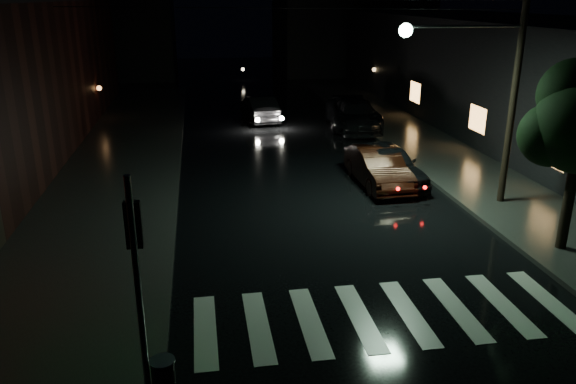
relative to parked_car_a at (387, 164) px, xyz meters
name	(u,v)px	position (x,y,z in m)	size (l,w,h in m)	color
ground	(261,338)	(-6.21, -9.97, -0.80)	(120.00, 120.00, 0.00)	black
sidewalk_left	(111,166)	(-11.21, 4.03, -0.73)	(6.00, 44.00, 0.15)	#282826
sidewalk_right	(435,152)	(3.79, 4.03, -0.73)	(4.00, 44.00, 0.15)	#282826
building_right	(531,76)	(10.79, 8.03, 2.20)	(10.00, 40.00, 6.00)	black
building_far_left	(96,32)	(-16.21, 35.03, 3.20)	(14.00, 10.00, 8.00)	black
building_far_right	(349,35)	(7.79, 35.03, 2.70)	(14.00, 10.00, 7.00)	black
crosswalk	(384,314)	(-3.21, -9.47, -0.80)	(9.00, 3.00, 0.01)	beige
signal_pole_corner	(151,322)	(-8.36, -11.43, 0.74)	(0.68, 0.61, 4.20)	slate
utility_pole	(498,76)	(2.62, -2.97, 3.79)	(4.92, 0.44, 8.00)	black
parked_car_a	(387,164)	(0.00, 0.00, 0.00)	(1.90, 4.73, 1.61)	black
parked_car_b	(378,167)	(-0.41, -0.15, -0.06)	(1.57, 4.49, 1.48)	black
parked_car_c	(356,116)	(1.39, 9.56, -0.02)	(2.20, 5.42, 1.57)	black
parked_car_d	(353,113)	(1.39, 10.13, 0.01)	(2.72, 5.89, 1.64)	black
oncoming_car	(259,109)	(-3.69, 12.72, -0.05)	(1.60, 4.58, 1.51)	black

